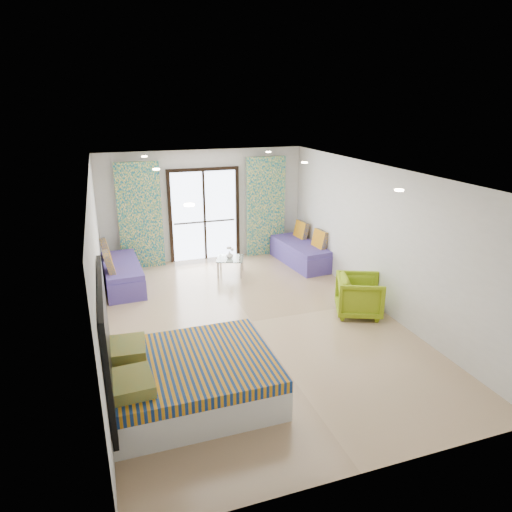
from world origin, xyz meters
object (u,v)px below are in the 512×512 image
object	(u,v)px
coffee_table	(230,260)
armchair	(359,294)
daybed_right	(301,252)
bed	(190,378)
daybed_left	(121,273)

from	to	relation	value
coffee_table	armchair	xyz separation A→B (m)	(1.70, -2.77, 0.06)
daybed_right	armchair	size ratio (longest dim) A/B	2.38
bed	armchair	distance (m)	3.79
coffee_table	daybed_left	bearing A→B (deg)	178.82
coffee_table	armchair	bearing A→B (deg)	-58.46
bed	armchair	bearing A→B (deg)	23.85
armchair	bed	bearing A→B (deg)	137.40
bed	daybed_left	distance (m)	4.40
daybed_left	daybed_right	distance (m)	4.24
daybed_left	daybed_right	xyz separation A→B (m)	(4.23, 0.10, -0.00)
bed	daybed_left	world-z (taller)	daybed_left
bed	daybed_right	xyz separation A→B (m)	(3.60, 4.45, -0.02)
bed	daybed_left	bearing A→B (deg)	98.34
daybed_left	daybed_right	bearing A→B (deg)	-1.23
daybed_left	coffee_table	bearing A→B (deg)	-3.78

